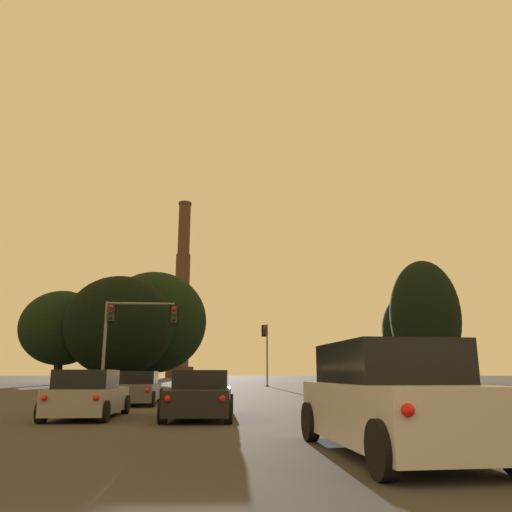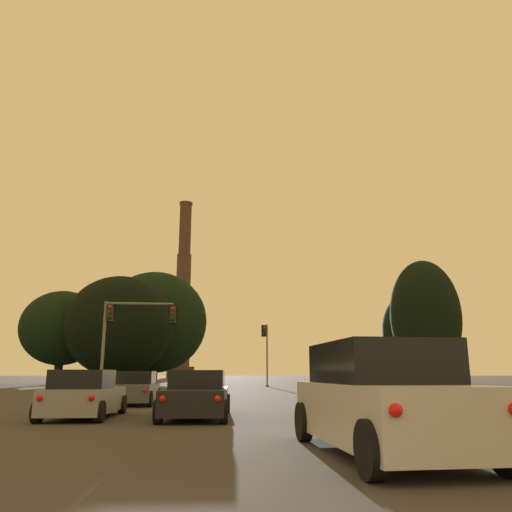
% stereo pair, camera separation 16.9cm
% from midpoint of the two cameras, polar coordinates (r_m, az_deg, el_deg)
% --- Properties ---
extents(hatchback_left_lane_second, '(1.96, 4.13, 1.44)m').
position_cam_midpoint_polar(hatchback_left_lane_second, '(16.68, -18.73, -14.88)').
color(hatchback_left_lane_second, gray).
rests_on(hatchback_left_lane_second, ground_plane).
extents(sedan_left_lane_front, '(2.05, 4.73, 1.43)m').
position_cam_midpoint_polar(sedan_left_lane_front, '(23.39, -13.51, -14.54)').
color(sedan_left_lane_front, '#4C4F54').
rests_on(sedan_left_lane_front, ground_plane).
extents(sedan_center_lane_second, '(2.19, 4.78, 1.43)m').
position_cam_midpoint_polar(sedan_center_lane_second, '(16.10, -6.43, -15.54)').
color(sedan_center_lane_second, black).
rests_on(sedan_center_lane_second, ground_plane).
extents(suv_right_lane_third, '(2.31, 4.98, 1.86)m').
position_cam_midpoint_polar(suv_right_lane_third, '(9.10, 14.71, -15.56)').
color(suv_right_lane_third, silver).
rests_on(suv_right_lane_third, ground_plane).
extents(traffic_light_overhead_left, '(4.53, 0.50, 5.58)m').
position_cam_midpoint_polar(traffic_light_overhead_left, '(31.27, -14.14, -7.54)').
color(traffic_light_overhead_left, slate).
rests_on(traffic_light_overhead_left, ground_plane).
extents(traffic_light_far_right, '(0.78, 0.50, 6.44)m').
position_cam_midpoint_polar(traffic_light_far_right, '(53.60, 1.23, -10.19)').
color(traffic_light_far_right, slate).
rests_on(traffic_light_far_right, ground_plane).
extents(smokestack, '(8.20, 8.20, 54.30)m').
position_cam_midpoint_polar(smokestack, '(153.52, -8.36, -5.67)').
color(smokestack, '#3C2B22').
rests_on(smokestack, ground_plane).
extents(treeline_right_mid, '(13.79, 12.41, 14.65)m').
position_cam_midpoint_polar(treeline_right_mid, '(67.99, -11.47, -7.38)').
color(treeline_right_mid, black).
rests_on(treeline_right_mid, ground_plane).
extents(treeline_far_left, '(12.92, 11.63, 12.86)m').
position_cam_midpoint_polar(treeline_far_left, '(62.36, -15.24, -7.70)').
color(treeline_far_left, black).
rests_on(treeline_far_left, ground_plane).
extents(treeline_far_right, '(9.04, 8.14, 15.90)m').
position_cam_midpoint_polar(treeline_far_right, '(68.70, 18.87, -6.57)').
color(treeline_far_right, black).
rests_on(treeline_far_right, ground_plane).
extents(treeline_center_right, '(10.09, 9.08, 11.41)m').
position_cam_midpoint_polar(treeline_center_right, '(66.84, -21.22, -7.67)').
color(treeline_center_right, black).
rests_on(treeline_center_right, ground_plane).
extents(treeline_left_mid, '(10.20, 9.18, 12.98)m').
position_cam_midpoint_polar(treeline_left_mid, '(73.70, 18.24, -8.10)').
color(treeline_left_mid, black).
rests_on(treeline_left_mid, ground_plane).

